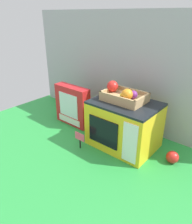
# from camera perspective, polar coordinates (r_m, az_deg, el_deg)

# --- Properties ---
(ground_plane) EXTENTS (1.70, 1.70, 0.00)m
(ground_plane) POSITION_cam_1_polar(r_m,az_deg,el_deg) (1.39, 1.08, -6.30)
(ground_plane) COLOR green
(ground_plane) RESTS_ON ground
(display_back_panel) EXTENTS (1.61, 0.03, 0.75)m
(display_back_panel) POSITION_cam_1_polar(r_m,az_deg,el_deg) (1.43, 7.78, 10.77)
(display_back_panel) COLOR #A0A3A8
(display_back_panel) RESTS_ON ground
(toy_microwave) EXTENTS (0.37, 0.28, 0.27)m
(toy_microwave) POSITION_cam_1_polar(r_m,az_deg,el_deg) (1.24, 7.56, -3.33)
(toy_microwave) COLOR yellow
(toy_microwave) RESTS_ON ground
(food_groups_crate) EXTENTS (0.25, 0.16, 0.09)m
(food_groups_crate) POSITION_cam_1_polar(r_m,az_deg,el_deg) (1.19, 7.34, 4.48)
(food_groups_crate) COLOR tan
(food_groups_crate) RESTS_ON toy_microwave
(cookie_set_box) EXTENTS (0.27, 0.08, 0.28)m
(cookie_set_box) POSITION_cam_1_polar(r_m,az_deg,el_deg) (1.48, -6.36, 1.72)
(cookie_set_box) COLOR red
(cookie_set_box) RESTS_ON ground
(price_sign) EXTENTS (0.07, 0.01, 0.10)m
(price_sign) POSITION_cam_1_polar(r_m,az_deg,el_deg) (1.23, -4.46, -7.03)
(price_sign) COLOR black
(price_sign) RESTS_ON ground
(loose_toy_apple) EXTENTS (0.07, 0.07, 0.07)m
(loose_toy_apple) POSITION_cam_1_polar(r_m,az_deg,el_deg) (1.21, 19.90, -11.34)
(loose_toy_apple) COLOR red
(loose_toy_apple) RESTS_ON ground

